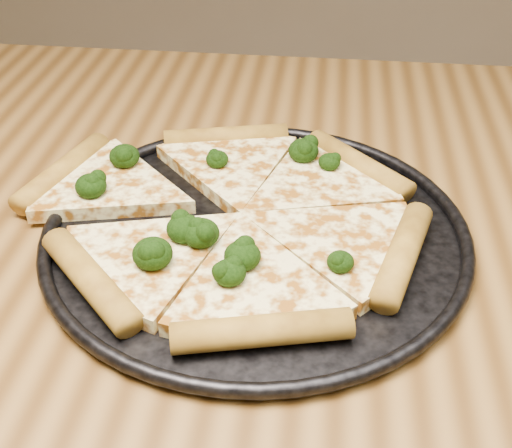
# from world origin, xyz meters

# --- Properties ---
(dining_table) EXTENTS (1.20, 0.90, 0.75)m
(dining_table) POSITION_xyz_m (0.00, 0.00, 0.66)
(dining_table) COLOR brown
(dining_table) RESTS_ON ground
(pizza_pan) EXTENTS (0.41, 0.41, 0.02)m
(pizza_pan) POSITION_xyz_m (0.06, -0.01, 0.76)
(pizza_pan) COLOR black
(pizza_pan) RESTS_ON dining_table
(pizza) EXTENTS (0.42, 0.37, 0.03)m
(pizza) POSITION_xyz_m (0.03, -0.00, 0.77)
(pizza) COLOR #FFEF9C
(pizza) RESTS_ON pizza_pan
(broccoli_florets) EXTENTS (0.28, 0.24, 0.03)m
(broccoli_florets) POSITION_xyz_m (0.01, -0.01, 0.78)
(broccoli_florets) COLOR black
(broccoli_florets) RESTS_ON pizza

